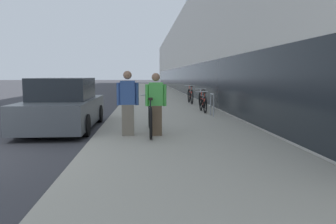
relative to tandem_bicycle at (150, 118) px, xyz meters
The scene contains 10 objects.
sidewalk_slab 18.88m from the tandem_bicycle, 87.51° to the left, with size 4.53×70.00×0.11m.
storefront_facade 28.23m from the tandem_bicycle, 73.17° to the left, with size 10.01×70.00×7.29m.
tandem_bicycle is the anchor object (origin of this frame).
person_rider 0.50m from the tandem_bicycle, 64.28° to the right, with size 0.54×0.21×1.58m.
person_bystander 0.74m from the tandem_bicycle, 157.13° to the right, with size 0.55×0.22×1.63m.
bike_rack_hoop 4.22m from the tandem_bicycle, 55.67° to the left, with size 0.05×0.60×0.84m.
cruiser_bike_nearest 5.39m from the tandem_bicycle, 64.93° to the left, with size 0.52×1.62×0.85m.
cruiser_bike_middle 7.31m from the tandem_bicycle, 69.25° to the left, with size 0.52×1.69×0.88m.
cruiser_bike_farthest 9.35m from the tandem_bicycle, 75.47° to the left, with size 0.52×1.89×0.97m.
parked_sedan_curbside 3.02m from the tandem_bicycle, 149.15° to the left, with size 1.94×4.38×1.55m.
Camera 1 is at (4.35, -6.38, 1.63)m, focal length 35.00 mm.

